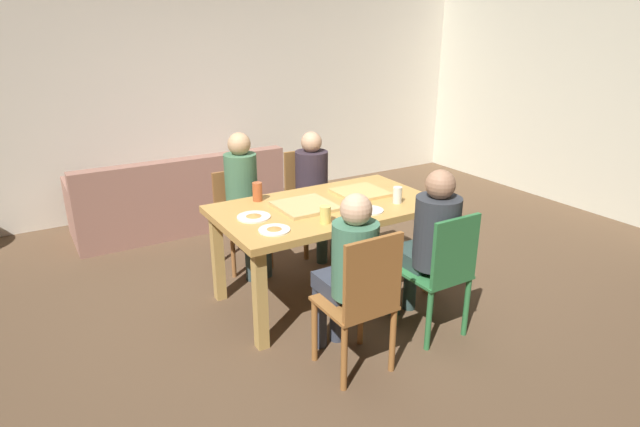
% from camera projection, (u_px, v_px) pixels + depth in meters
% --- Properties ---
extents(ground_plane, '(20.00, 20.00, 0.00)m').
position_uv_depth(ground_plane, '(326.00, 295.00, 4.27)').
color(ground_plane, brown).
extents(back_wall, '(7.49, 0.12, 2.81)m').
position_uv_depth(back_wall, '(199.00, 85.00, 6.08)').
color(back_wall, beige).
rests_on(back_wall, ground).
extents(side_wall_right, '(0.12, 4.82, 2.81)m').
position_uv_depth(side_wall_right, '(555.00, 83.00, 6.28)').
color(side_wall_right, beige).
rests_on(side_wall_right, ground).
extents(dining_table, '(1.69, 0.96, 0.78)m').
position_uv_depth(dining_table, '(327.00, 217.00, 4.04)').
color(dining_table, '#C38F46').
rests_on(dining_table, ground).
extents(chair_0, '(0.39, 0.41, 0.95)m').
position_uv_depth(chair_0, '(307.00, 199.00, 5.04)').
color(chair_0, brown).
rests_on(chair_0, ground).
extents(person_0, '(0.31, 0.52, 1.16)m').
position_uv_depth(person_0, '(315.00, 184.00, 4.86)').
color(person_0, '#2E4440').
rests_on(person_0, ground).
extents(chair_1, '(0.42, 0.40, 0.96)m').
position_uv_depth(chair_1, '(363.00, 299.00, 3.15)').
color(chair_1, '#99602D').
rests_on(chair_1, ground).
extents(person_1, '(0.28, 0.49, 1.17)m').
position_uv_depth(person_1, '(349.00, 267.00, 3.22)').
color(person_1, '#343A47').
rests_on(person_1, ground).
extents(chair_2, '(0.41, 0.40, 0.85)m').
position_uv_depth(chair_2, '(239.00, 212.00, 4.70)').
color(chair_2, '#945D31').
rests_on(chair_2, ground).
extents(person_2, '(0.28, 0.49, 1.22)m').
position_uv_depth(person_2, '(245.00, 193.00, 4.51)').
color(person_2, '#324343').
rests_on(person_2, ground).
extents(chair_3, '(0.40, 0.40, 0.92)m').
position_uv_depth(chair_3, '(443.00, 271.00, 3.54)').
color(chair_3, '#2F723C').
rests_on(chair_3, ground).
extents(person_3, '(0.31, 0.52, 1.20)m').
position_uv_depth(person_3, '(430.00, 238.00, 3.60)').
color(person_3, '#2D423D').
rests_on(person_3, ground).
extents(pizza_box_0, '(0.38, 0.38, 0.02)m').
position_uv_depth(pizza_box_0, '(361.00, 192.00, 4.26)').
color(pizza_box_0, tan).
rests_on(pizza_box_0, dining_table).
extents(pizza_box_1, '(0.41, 0.41, 0.03)m').
position_uv_depth(pizza_box_1, '(305.00, 206.00, 3.94)').
color(pizza_box_1, tan).
rests_on(pizza_box_1, dining_table).
extents(plate_0, '(0.21, 0.21, 0.03)m').
position_uv_depth(plate_0, '(274.00, 229.00, 3.51)').
color(plate_0, white).
rests_on(plate_0, dining_table).
extents(plate_1, '(0.20, 0.20, 0.01)m').
position_uv_depth(plate_1, '(370.00, 210.00, 3.87)').
color(plate_1, white).
rests_on(plate_1, dining_table).
extents(plate_2, '(0.24, 0.24, 0.03)m').
position_uv_depth(plate_2, '(254.00, 216.00, 3.74)').
color(plate_2, white).
rests_on(plate_2, dining_table).
extents(drinking_glass_0, '(0.08, 0.08, 0.15)m').
position_uv_depth(drinking_glass_0, '(257.00, 192.00, 4.07)').
color(drinking_glass_0, '#B0512A').
rests_on(drinking_glass_0, dining_table).
extents(drinking_glass_1, '(0.08, 0.08, 0.12)m').
position_uv_depth(drinking_glass_1, '(325.00, 215.00, 3.63)').
color(drinking_glass_1, '#E5C864').
rests_on(drinking_glass_1, dining_table).
extents(drinking_glass_2, '(0.07, 0.07, 0.13)m').
position_uv_depth(drinking_glass_2, '(397.00, 195.00, 4.03)').
color(drinking_glass_2, silver).
rests_on(drinking_glass_2, dining_table).
extents(couch, '(2.15, 0.82, 0.81)m').
position_uv_depth(couch, '(179.00, 201.00, 5.62)').
color(couch, '#986959').
rests_on(couch, ground).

